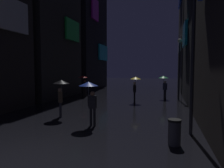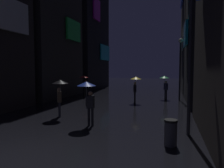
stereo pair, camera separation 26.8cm
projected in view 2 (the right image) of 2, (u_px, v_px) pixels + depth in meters
name	position (u px, v px, depth m)	size (l,w,h in m)	color
ground_plane	(14.00, 163.00, 5.72)	(120.00, 120.00, 0.00)	black
building_left_far	(86.00, 4.00, 28.29)	(4.25, 8.54, 24.13)	black
building_right_mid	(216.00, 10.00, 15.45)	(4.25, 7.89, 14.54)	#232328
pedestrian_midstreet_left_black	(60.00, 88.00, 11.13)	(0.90, 0.90, 2.12)	#2D2D38
pedestrian_foreground_right_red	(84.00, 80.00, 19.63)	(0.90, 0.90, 2.12)	#38332D
pedestrian_midstreet_centre_yellow	(136.00, 82.00, 16.22)	(0.90, 0.90, 2.12)	black
pedestrian_far_right_green	(165.00, 81.00, 18.21)	(0.90, 0.90, 2.12)	#2D2D38
pedestrian_near_crossing_blue	(88.00, 91.00, 9.41)	(0.90, 0.90, 2.12)	black
streetlamp_right_near	(191.00, 44.00, 8.00)	(0.36, 0.36, 6.02)	#2D2D33
streetlamp_right_far	(180.00, 62.00, 17.36)	(0.36, 0.36, 5.39)	#2D2D33
trash_bin	(171.00, 132.00, 7.02)	(0.46, 0.46, 0.93)	#3F3F47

